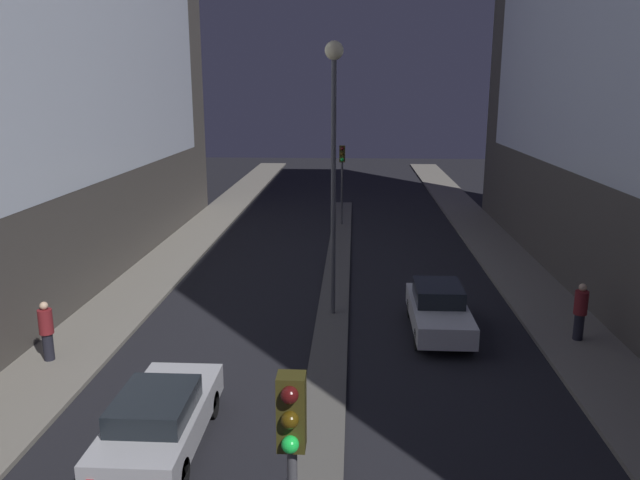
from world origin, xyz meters
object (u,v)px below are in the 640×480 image
Objects in this scene: street_lamp at (334,124)px; car_left_lane at (160,419)px; traffic_light_mid at (342,167)px; car_right_lane at (439,309)px; pedestrian_on_right_sidewalk at (580,310)px; traffic_light_near at (292,469)px; pedestrian_on_left_sidewalk at (46,330)px.

car_left_lane is at bearing -112.17° from street_lamp.
traffic_light_mid reaches higher than car_right_lane.
car_right_lane is 4.20m from pedestrian_on_right_sidewalk.
car_right_lane is 2.42× the size of pedestrian_on_right_sidewalk.
traffic_light_near is 27.97m from traffic_light_mid.
street_lamp is 2.01× the size of car_left_lane.
street_lamp reaches higher than pedestrian_on_left_sidewalk.
street_lamp is (0.00, 13.77, 3.11)m from traffic_light_near.
traffic_light_mid is at bearing 114.96° from pedestrian_on_right_sidewalk.
street_lamp is 2.06× the size of car_right_lane.
car_left_lane is 2.57× the size of pedestrian_on_left_sidewalk.
traffic_light_mid is at bearing 67.01° from pedestrian_on_left_sidewalk.
car_right_lane reaches higher than car_left_lane.
car_left_lane is at bearing -133.93° from car_right_lane.
street_lamp is 10.63m from car_left_lane.
pedestrian_on_left_sidewalk is (-7.83, 9.51, -2.30)m from traffic_light_near.
pedestrian_on_left_sidewalk is at bearing -151.48° from street_lamp.
traffic_light_near is at bearing -105.18° from car_right_lane.
traffic_light_near is 13.19m from car_right_lane.
traffic_light_mid is at bearing 90.00° from street_lamp.
pedestrian_on_left_sidewalk is (-4.44, 4.06, 0.28)m from car_left_lane.
pedestrian_on_left_sidewalk is 15.52m from pedestrian_on_right_sidewalk.
pedestrian_on_right_sidewalk is at bearing 30.25° from car_left_lane.
car_right_lane is (3.39, 12.49, -2.57)m from traffic_light_near.
traffic_light_mid is 16.06m from car_right_lane.
car_left_lane is at bearing -42.41° from pedestrian_on_left_sidewalk.
pedestrian_on_right_sidewalk reaches higher than pedestrian_on_left_sidewalk.
pedestrian_on_left_sidewalk is at bearing -165.15° from car_right_lane.
street_lamp is 5.00× the size of pedestrian_on_right_sidewalk.
traffic_light_mid is 20.18m from pedestrian_on_left_sidewalk.
car_right_lane is at bearing 14.85° from pedestrian_on_left_sidewalk.
traffic_light_mid is 14.54m from street_lamp.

